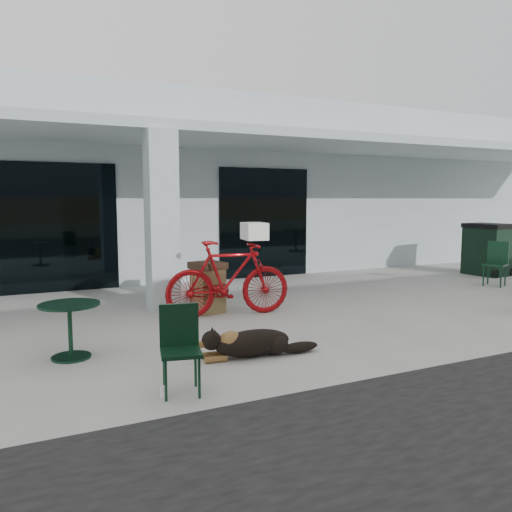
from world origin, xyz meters
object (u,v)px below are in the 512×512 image
cafe_chair_far_b (495,264)px  trash_receptacle (208,287)px  bicycle (229,278)px  cafe_chair_near (181,351)px  cafe_table_near (70,331)px  wheeled_bin (488,249)px  dog (253,341)px

cafe_chair_far_b → trash_receptacle: (-6.73, 0.25, -0.06)m
bicycle → cafe_chair_far_b: (6.50, 0.14, -0.14)m
cafe_chair_near → cafe_table_near: bearing=130.2°
cafe_chair_far_b → wheeled_bin: wheeled_bin is taller
bicycle → cafe_chair_near: (-1.70, -2.90, -0.19)m
cafe_table_near → wheeled_bin: bearing=14.3°
cafe_table_near → cafe_chair_far_b: (9.10, 1.37, 0.15)m
dog → cafe_chair_near: cafe_chair_near is taller
wheeled_bin → cafe_chair_far_b: bearing=-139.8°
bicycle → dog: bicycle is taller
cafe_chair_far_b → wheeled_bin: bearing=110.6°
cafe_chair_near → trash_receptacle: size_ratio=1.01×
cafe_chair_near → wheeled_bin: (9.45, 4.30, 0.22)m
wheeled_bin → trash_receptacle: bearing=-177.8°
cafe_chair_near → cafe_chair_far_b: (8.20, 3.05, 0.05)m
dog → bicycle: bearing=81.0°
dog → cafe_chair_far_b: size_ratio=1.16×
cafe_table_near → trash_receptacle: size_ratio=0.83×
dog → wheeled_bin: bearing=28.3°
bicycle → wheeled_bin: wheeled_bin is taller
cafe_table_near → bicycle: bearing=25.4°
cafe_chair_far_b → trash_receptacle: size_ratio=1.13×
cafe_chair_far_b → cafe_table_near: bearing=-106.0°
cafe_table_near → trash_receptacle: (2.37, 1.63, 0.10)m
bicycle → dog: bearing=172.4°
cafe_chair_near → wheeled_bin: size_ratio=0.67×
trash_receptacle → wheeled_bin: wheeled_bin is taller
cafe_chair_near → cafe_chair_far_b: 8.75m
cafe_chair_near → cafe_chair_far_b: cafe_chair_far_b is taller
cafe_table_near → trash_receptacle: 2.88m
bicycle → cafe_table_near: size_ratio=2.90×
cafe_table_near → wheeled_bin: size_ratio=0.55×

